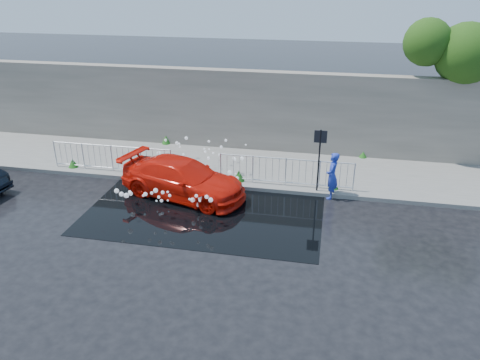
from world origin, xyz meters
name	(u,v)px	position (x,y,z in m)	size (l,w,h in m)	color
ground	(182,224)	(0.00, 0.00, 0.00)	(90.00, 90.00, 0.00)	black
pavement	(219,165)	(0.00, 5.00, 0.07)	(30.00, 4.00, 0.15)	slate
curb	(206,184)	(0.00, 3.00, 0.08)	(30.00, 0.25, 0.16)	slate
retaining_wall	(230,109)	(0.00, 7.20, 1.90)	(30.00, 0.60, 3.50)	#686258
puddle	(205,211)	(0.50, 1.00, 0.01)	(8.00, 5.00, 0.01)	black
sign_post	(320,151)	(4.20, 3.10, 1.72)	(0.45, 0.06, 2.50)	black
tree	(467,49)	(9.52, 7.42, 4.79)	(4.90, 2.44, 6.15)	#332114
railing_left	(112,157)	(-4.00, 3.35, 0.74)	(5.05, 0.05, 1.10)	silver
railing_right	(286,171)	(3.00, 3.35, 0.74)	(5.05, 0.05, 1.10)	silver
weeds	(208,163)	(-0.32, 4.44, 0.33)	(12.17, 3.93, 0.43)	#205717
water_spray	(184,175)	(-0.66, 2.38, 0.67)	(3.67, 5.69, 1.09)	white
red_car	(183,179)	(-0.58, 2.00, 0.69)	(1.93, 4.74, 1.37)	red
person	(332,176)	(4.71, 2.93, 0.87)	(0.63, 0.41, 1.73)	#2338B3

